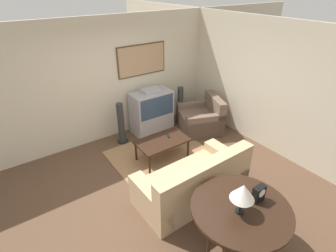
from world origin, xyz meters
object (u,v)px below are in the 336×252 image
Objects in this scene: couch at (194,182)px; table_lamp at (243,192)px; tv at (152,112)px; mantel_clock at (259,194)px; console_table at (241,211)px; speaker_tower_right at (180,106)px; armchair at (201,119)px; coffee_table at (162,142)px; speaker_tower_left at (121,124)px.

table_lamp reaches higher than couch.
tv reaches higher than mantel_clock.
speaker_tower_right reaches higher than console_table.
coffee_table is at bearing -51.24° from armchair.
speaker_tower_left is at bearing 89.55° from table_lamp.
console_table is (-0.16, -1.10, 0.40)m from couch.
couch is at bearing -122.54° from speaker_tower_right.
mantel_clock reaches higher than armchair.
console_table is 2.97× the size of table_lamp.
console_table is 3.76m from speaker_tower_right.
tv is at bearing -101.71° from armchair.
mantel_clock reaches higher than console_table.
speaker_tower_left is 1.00× the size of speaker_tower_right.
armchair is 3.24m from mantel_clock.
couch is at bearing 95.56° from mantel_clock.
armchair is at bearing 17.33° from coffee_table.
console_table is 1.33× the size of speaker_tower_left.
couch reaches higher than console_table.
couch reaches higher than coffee_table.
tv is at bearing 68.09° from coffee_table.
console_table is 0.39m from table_lamp.
mantel_clock is 3.70m from speaker_tower_right.
table_lamp is 0.45× the size of speaker_tower_left.
table_lamp is (-0.23, -1.13, 0.78)m from couch.
speaker_tower_right reaches higher than coffee_table.
mantel_clock is 3.46m from speaker_tower_left.
mantel_clock is (0.11, -1.13, 0.57)m from couch.
tv reaches higher than speaker_tower_right.
console_table is 1.33× the size of speaker_tower_right.
speaker_tower_left is (-0.05, 3.39, -0.25)m from console_table.
armchair is 1.26× the size of speaker_tower_left.
tv is at bearing 177.25° from speaker_tower_right.
speaker_tower_right is at bearing -142.48° from armchair.
tv reaches higher than speaker_tower_left.
tv reaches higher than console_table.
tv reaches higher than couch.
couch is 1.98× the size of speaker_tower_right.
couch is at bearing -23.07° from armchair.
couch is at bearing 81.90° from console_table.
speaker_tower_left is (-0.21, 2.29, 0.15)m from couch.
speaker_tower_left reaches higher than couch.
coffee_table is (-1.46, -0.46, 0.12)m from armchair.
tv is 0.84m from speaker_tower_right.
speaker_tower_left is at bearing 90.84° from console_table.
table_lamp is at bearing -103.97° from tv.
armchair is 0.67m from speaker_tower_right.
speaker_tower_right is at bearing 68.44° from mantel_clock.
table_lamp is 3.48m from speaker_tower_left.
couch is 1.85× the size of coffee_table.
table_lamp is at bearing 179.82° from mantel_clock.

